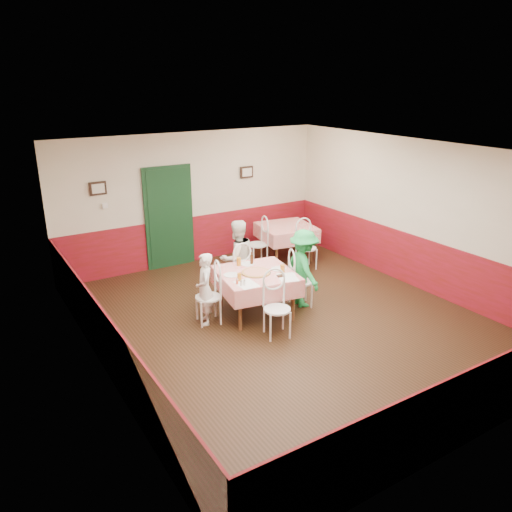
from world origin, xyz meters
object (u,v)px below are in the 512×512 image
main_table (256,293)px  chair_second_b (306,248)px  glass_a (239,277)px  wallet (281,276)px  beer_bottle (252,259)px  diner_left (205,289)px  diner_far (237,258)px  diner_right (303,268)px  chair_second_a (258,245)px  chair_left (208,297)px  chair_right (300,282)px  chair_far (238,272)px  chair_near (277,309)px  glass_c (239,262)px  second_table (286,242)px  pizza (256,272)px

main_table → chair_second_b: (2.05, 1.28, 0.08)m
glass_a → wallet: (0.67, -0.20, -0.05)m
beer_bottle → diner_left: diner_left is taller
diner_far → diner_right: 1.27m
diner_right → chair_second_a: bearing=-1.3°
chair_left → chair_right: 1.70m
chair_far → beer_bottle: 0.63m
main_table → glass_a: glass_a is taller
chair_near → glass_c: bearing=102.5°
chair_second_a → main_table: bearing=-23.3°
chair_near → diner_right: size_ratio=0.65×
main_table → chair_near: (-0.13, -0.84, 0.08)m
chair_second_a → chair_second_b: same height
chair_left → diner_left: diner_left is taller
glass_a → glass_c: (0.34, 0.61, 0.01)m
wallet → diner_left: diner_left is taller
wallet → diner_right: diner_right is taller
chair_second_b → diner_far: 1.96m
main_table → diner_far: (0.14, 0.89, 0.34)m
chair_second_b → glass_c: bearing=-149.1°
diner_left → chair_second_a: bearing=153.3°
chair_right → beer_bottle: bearing=73.6°
chair_second_b → chair_left: bearing=-149.1°
chair_right → glass_a: 1.32m
chair_right → diner_right: 0.25m
chair_left → glass_c: 0.90m
second_table → diner_far: (-1.91, -1.14, 0.34)m
main_table → glass_a: 0.64m
main_table → chair_near: chair_near is taller
second_table → beer_bottle: beer_bottle is taller
pizza → glass_c: bearing=97.1°
main_table → diner_right: diner_right is taller
main_table → second_table: 2.89m
chair_left → wallet: (1.09, -0.51, 0.32)m
glass_c → chair_right: bearing=-31.6°
chair_right → chair_near: (-0.97, -0.71, 0.00)m
chair_second_b → pizza: 2.48m
chair_right → beer_bottle: beer_bottle is taller
pizza → glass_c: size_ratio=3.29×
beer_bottle → chair_far: bearing=90.1°
beer_bottle → diner_left: size_ratio=0.17×
chair_second_b → diner_left: bearing=-149.6°
glass_c → pizza: bearing=-82.9°
wallet → diner_left: (-1.14, 0.51, -0.17)m
chair_right → diner_left: bearing=99.6°
chair_near → wallet: size_ratio=8.18×
diner_far → second_table: bearing=-152.1°
wallet → diner_right: (0.64, 0.23, -0.07)m
glass_c → diner_right: diner_right is taller
chair_second_a → diner_right: 2.23m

